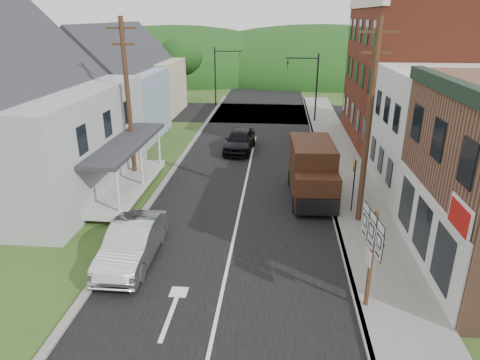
% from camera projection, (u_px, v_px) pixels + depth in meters
% --- Properties ---
extents(ground, '(120.00, 120.00, 0.00)m').
position_uv_depth(ground, '(230.00, 256.00, 17.14)').
color(ground, '#2D4719').
rests_on(ground, ground).
extents(road, '(9.00, 90.00, 0.02)m').
position_uv_depth(road, '(248.00, 171.00, 26.44)').
color(road, black).
rests_on(road, ground).
extents(cross_road, '(60.00, 9.00, 0.02)m').
position_uv_depth(cross_road, '(261.00, 113.00, 42.23)').
color(cross_road, black).
rests_on(cross_road, ground).
extents(sidewalk_right, '(2.80, 55.00, 0.15)m').
position_uv_depth(sidewalk_right, '(350.00, 185.00, 24.05)').
color(sidewalk_right, slate).
rests_on(sidewalk_right, ground).
extents(curb_right, '(0.20, 55.00, 0.15)m').
position_uv_depth(curb_right, '(326.00, 184.00, 24.16)').
color(curb_right, slate).
rests_on(curb_right, ground).
extents(curb_left, '(0.30, 55.00, 0.12)m').
position_uv_depth(curb_left, '(166.00, 179.00, 24.95)').
color(curb_left, slate).
rests_on(curb_left, ground).
extents(storefront_white, '(8.00, 7.00, 6.50)m').
position_uv_depth(storefront_white, '(464.00, 135.00, 21.99)').
color(storefront_white, silver).
rests_on(storefront_white, ground).
extents(storefront_red, '(8.00, 12.00, 10.00)m').
position_uv_depth(storefront_red, '(415.00, 76.00, 30.18)').
color(storefront_red, maroon).
rests_on(storefront_red, ground).
extents(house_gray, '(10.20, 12.24, 8.35)m').
position_uv_depth(house_gray, '(13.00, 114.00, 22.22)').
color(house_gray, '#A8ABAE').
rests_on(house_gray, ground).
extents(house_blue, '(7.14, 8.16, 7.28)m').
position_uv_depth(house_blue, '(111.00, 90.00, 32.55)').
color(house_blue, '#7E93AB').
rests_on(house_blue, ground).
extents(house_cream, '(7.14, 8.16, 7.28)m').
position_uv_depth(house_cream, '(141.00, 75.00, 40.96)').
color(house_cream, '#C1B695').
rests_on(house_cream, ground).
extents(utility_pole_right, '(1.60, 0.26, 9.00)m').
position_uv_depth(utility_pole_right, '(369.00, 124.00, 18.25)').
color(utility_pole_right, '#472D19').
rests_on(utility_pole_right, ground).
extents(utility_pole_left, '(1.60, 0.26, 9.00)m').
position_uv_depth(utility_pole_left, '(128.00, 100.00, 23.46)').
color(utility_pole_left, '#472D19').
rests_on(utility_pole_left, ground).
extents(traffic_signal_right, '(2.87, 0.20, 6.00)m').
position_uv_depth(traffic_signal_right, '(309.00, 80.00, 37.27)').
color(traffic_signal_right, black).
rests_on(traffic_signal_right, ground).
extents(traffic_signal_left, '(2.87, 0.20, 6.00)m').
position_uv_depth(traffic_signal_left, '(222.00, 70.00, 44.50)').
color(traffic_signal_left, black).
rests_on(traffic_signal_left, ground).
extents(tree_left_c, '(5.80, 5.80, 8.41)m').
position_uv_depth(tree_left_c, '(28.00, 55.00, 35.21)').
color(tree_left_c, '#382616').
rests_on(tree_left_c, ground).
extents(tree_left_d, '(4.80, 4.80, 6.94)m').
position_uv_depth(tree_left_d, '(180.00, 57.00, 45.89)').
color(tree_left_d, '#382616').
rests_on(tree_left_d, ground).
extents(forested_ridge, '(90.00, 30.00, 16.00)m').
position_uv_depth(forested_ridge, '(269.00, 76.00, 68.26)').
color(forested_ridge, '#123510').
rests_on(forested_ridge, ground).
extents(silver_sedan, '(1.68, 4.75, 1.56)m').
position_uv_depth(silver_sedan, '(132.00, 244.00, 16.48)').
color(silver_sedan, '#B8B7BD').
rests_on(silver_sedan, ground).
extents(dark_sedan, '(2.19, 4.74, 1.57)m').
position_uv_depth(dark_sedan, '(240.00, 140.00, 30.12)').
color(dark_sedan, black).
rests_on(dark_sedan, ground).
extents(delivery_van, '(2.36, 5.31, 2.92)m').
position_uv_depth(delivery_van, '(312.00, 172.00, 22.05)').
color(delivery_van, '#32190E').
rests_on(delivery_van, ground).
extents(route_sign_cluster, '(0.30, 1.92, 3.36)m').
position_uv_depth(route_sign_cluster, '(371.00, 246.00, 13.22)').
color(route_sign_cluster, '#472D19').
rests_on(route_sign_cluster, sidewalk_right).
extents(warning_sign, '(0.24, 0.73, 2.74)m').
position_uv_depth(warning_sign, '(354.00, 177.00, 20.11)').
color(warning_sign, black).
rests_on(warning_sign, sidewalk_right).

